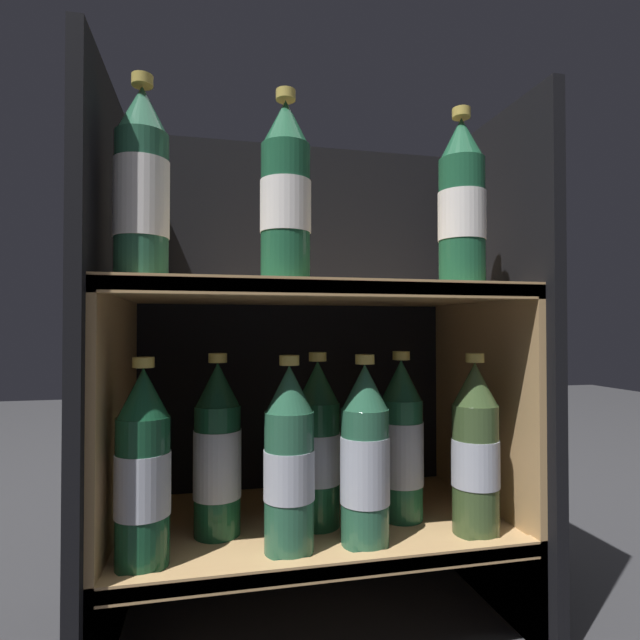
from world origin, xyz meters
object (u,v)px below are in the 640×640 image
(bottle_lower_back_0, at_px, (217,453))
(bottle_lower_back_1, at_px, (316,447))
(bottle_lower_front_1, at_px, (289,462))
(bottle_upper_front_0, at_px, (142,188))
(bottle_upper_front_2, at_px, (462,206))
(bottle_lower_back_2, at_px, (401,443))
(bottle_lower_front_2, at_px, (365,459))
(bottle_lower_front_3, at_px, (475,451))
(bottle_lower_front_0, at_px, (143,471))
(bottle_upper_front_1, at_px, (286,196))

(bottle_lower_back_0, xyz_separation_m, bottle_lower_back_1, (0.15, -0.00, 0.00))
(bottle_lower_back_0, bearing_deg, bottle_lower_front_1, -39.33)
(bottle_upper_front_0, height_order, bottle_upper_front_2, same)
(bottle_upper_front_2, bearing_deg, bottle_lower_back_2, 130.22)
(bottle_lower_front_2, xyz_separation_m, bottle_lower_back_1, (-0.06, 0.08, 0.00))
(bottle_lower_front_1, relative_size, bottle_lower_front_3, 1.00)
(bottle_upper_front_2, bearing_deg, bottle_lower_front_1, -180.00)
(bottle_upper_front_0, bearing_deg, bottle_lower_front_3, -0.00)
(bottle_lower_front_2, height_order, bottle_lower_back_1, same)
(bottle_upper_front_2, height_order, bottle_lower_front_2, bottle_upper_front_2)
(bottle_lower_front_0, relative_size, bottle_lower_back_2, 1.00)
(bottle_lower_back_1, height_order, bottle_lower_back_2, same)
(bottle_lower_front_0, xyz_separation_m, bottle_lower_front_3, (0.49, -0.00, 0.00))
(bottle_upper_front_1, xyz_separation_m, bottle_lower_back_1, (0.06, 0.08, -0.38))
(bottle_lower_front_0, bearing_deg, bottle_lower_back_0, 39.33)
(bottle_lower_front_2, height_order, bottle_lower_front_3, same)
(bottle_upper_front_1, relative_size, bottle_lower_back_0, 1.00)
(bottle_lower_front_3, bearing_deg, bottle_upper_front_1, 180.00)
(bottle_upper_front_0, xyz_separation_m, bottle_lower_front_0, (0.00, 0.00, -0.38))
(bottle_lower_front_1, xyz_separation_m, bottle_lower_back_0, (-0.10, 0.08, -0.00))
(bottle_lower_front_0, xyz_separation_m, bottle_lower_back_2, (0.40, 0.08, -0.00))
(bottle_lower_front_2, distance_m, bottle_lower_back_1, 0.10)
(bottle_lower_back_0, relative_size, bottle_lower_back_2, 1.00)
(bottle_lower_front_1, bearing_deg, bottle_lower_front_2, 0.00)
(bottle_lower_front_1, relative_size, bottle_lower_back_0, 1.00)
(bottle_lower_back_0, relative_size, bottle_lower_back_1, 1.00)
(bottle_lower_front_1, bearing_deg, bottle_lower_front_0, 180.00)
(bottle_upper_front_1, xyz_separation_m, bottle_lower_back_0, (-0.09, 0.08, -0.38))
(bottle_upper_front_1, bearing_deg, bottle_upper_front_0, 180.00)
(bottle_upper_front_2, xyz_separation_m, bottle_lower_front_2, (-0.16, 0.00, -0.38))
(bottle_upper_front_2, relative_size, bottle_lower_back_0, 1.00)
(bottle_lower_back_2, bearing_deg, bottle_lower_front_2, -137.80)
(bottle_lower_front_2, bearing_deg, bottle_lower_front_3, -0.00)
(bottle_upper_front_1, distance_m, bottle_lower_back_1, 0.39)
(bottle_lower_front_0, height_order, bottle_lower_front_2, same)
(bottle_lower_front_0, distance_m, bottle_lower_back_0, 0.13)
(bottle_upper_front_2, distance_m, bottle_lower_front_2, 0.41)
(bottle_upper_front_1, bearing_deg, bottle_lower_back_0, 139.00)
(bottle_upper_front_0, bearing_deg, bottle_upper_front_1, -0.00)
(bottle_upper_front_1, relative_size, bottle_lower_front_3, 1.00)
(bottle_upper_front_2, xyz_separation_m, bottle_lower_back_2, (-0.07, 0.08, -0.38))
(bottle_lower_front_1, bearing_deg, bottle_upper_front_0, 180.00)
(bottle_upper_front_0, relative_size, bottle_lower_front_0, 1.00)
(bottle_upper_front_2, distance_m, bottle_lower_back_0, 0.54)
(bottle_lower_back_2, bearing_deg, bottle_upper_front_2, -49.78)
(bottle_upper_front_0, relative_size, bottle_lower_back_0, 1.00)
(bottle_lower_front_3, xyz_separation_m, bottle_lower_back_0, (-0.39, 0.08, -0.00))
(bottle_lower_back_1, bearing_deg, bottle_lower_front_3, -19.02)
(bottle_upper_front_0, xyz_separation_m, bottle_lower_front_3, (0.49, -0.00, -0.38))
(bottle_upper_front_1, height_order, bottle_lower_back_1, bottle_upper_front_1)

